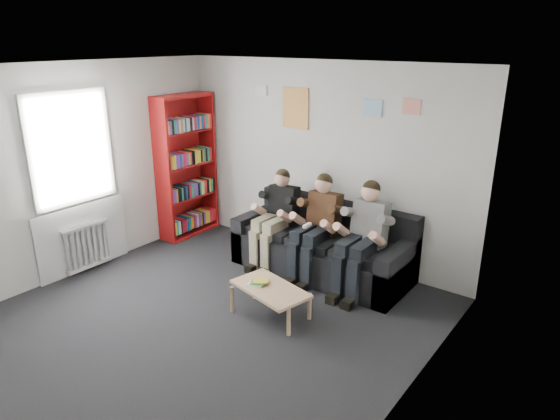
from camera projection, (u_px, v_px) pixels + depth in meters
name	position (u px, v px, depth m)	size (l,w,h in m)	color
room_shell	(183.00, 211.00, 4.90)	(5.00, 5.00, 5.00)	black
sofa	(323.00, 248.00, 6.59)	(2.34, 0.96, 0.90)	black
bookshelf	(187.00, 166.00, 7.64)	(0.33, 0.98, 2.18)	maroon
coffee_table	(270.00, 291.00, 5.52)	(0.88, 0.48, 0.35)	tan
game_cases	(258.00, 282.00, 5.58)	(0.20, 0.18, 0.04)	white
person_left	(275.00, 218.00, 6.69)	(0.38, 0.81, 1.31)	black
person_middle	(315.00, 228.00, 6.31)	(0.40, 0.86, 1.35)	#54301C
person_right	(361.00, 239.00, 5.94)	(0.41, 0.88, 1.38)	silver
radiator	(87.00, 246.00, 6.60)	(0.10, 0.64, 0.60)	silver
window	(77.00, 196.00, 6.42)	(0.05, 1.30, 2.36)	white
poster_large	(296.00, 108.00, 6.78)	(0.42, 0.01, 0.55)	#EADF52
poster_blue	(372.00, 108.00, 6.10)	(0.25, 0.01, 0.20)	#46A6EF
poster_pink	(412.00, 107.00, 5.80)	(0.22, 0.01, 0.18)	#D5429B
poster_sign	(261.00, 90.00, 7.05)	(0.20, 0.01, 0.14)	white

